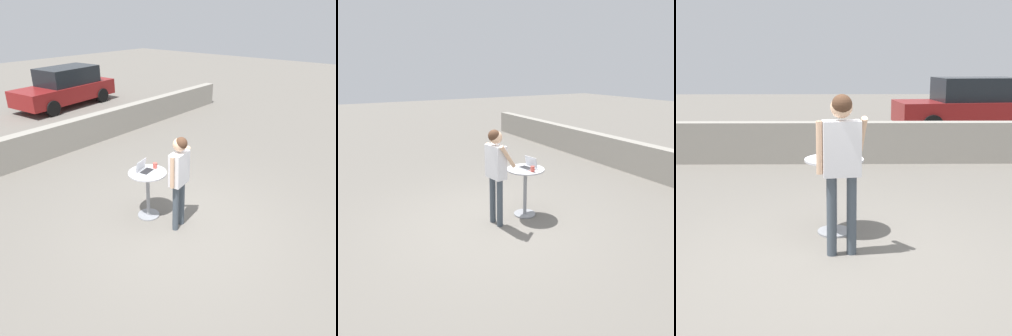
% 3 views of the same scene
% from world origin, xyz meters
% --- Properties ---
extents(ground_plane, '(50.00, 50.00, 0.00)m').
position_xyz_m(ground_plane, '(0.00, 0.00, 0.00)').
color(ground_plane, slate).
extents(pavement_kerb, '(16.65, 0.35, 0.86)m').
position_xyz_m(pavement_kerb, '(0.00, 4.89, 0.43)').
color(pavement_kerb, gray).
rests_on(pavement_kerb, ground_plane).
extents(cafe_table, '(0.73, 0.73, 0.95)m').
position_xyz_m(cafe_table, '(-0.11, 0.77, 0.66)').
color(cafe_table, gray).
rests_on(cafe_table, ground_plane).
extents(laptop, '(0.35, 0.31, 0.22)m').
position_xyz_m(laptop, '(-0.11, 0.83, 1.00)').
color(laptop, '#B7BABF').
rests_on(laptop, cafe_table).
extents(coffee_mug, '(0.12, 0.08, 0.11)m').
position_xyz_m(coffee_mug, '(0.12, 0.78, 1.00)').
color(coffee_mug, '#C14C42').
rests_on(coffee_mug, cafe_table).
extents(standing_person, '(0.55, 0.43, 1.78)m').
position_xyz_m(standing_person, '(-0.02, 0.08, 1.15)').
color(standing_person, '#424C56').
rests_on(standing_person, ground_plane).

